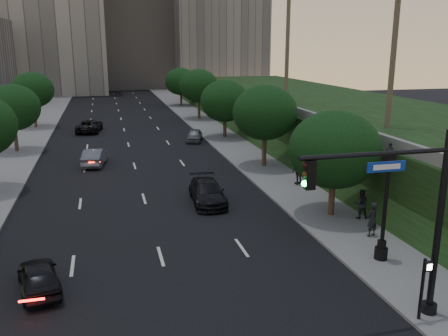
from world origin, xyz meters
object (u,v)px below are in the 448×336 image
object	(u,v)px
sedan_far_left	(89,126)
sedan_far_right	(194,135)
pedestrian_a	(372,219)
traffic_signal_mast	(412,225)
sedan_near_left	(39,277)
sedan_near_right	(207,192)
pedestrian_c	(299,171)
street_lamp	(385,208)
sedan_mid_left	(95,157)
pedestrian_b	(361,204)

from	to	relation	value
sedan_far_left	sedan_far_right	size ratio (longest dim) A/B	1.43
sedan_far_left	pedestrian_a	bearing A→B (deg)	120.89
traffic_signal_mast	sedan_near_left	size ratio (longest dim) A/B	1.88
sedan_near_right	pedestrian_c	size ratio (longest dim) A/B	2.60
sedan_far_right	traffic_signal_mast	bearing A→B (deg)	-72.31
street_lamp	sedan_mid_left	size ratio (longest dim) A/B	1.29
traffic_signal_mast	pedestrian_c	xyz separation A→B (m)	(3.02, 16.74, -2.58)
sedan_near_right	sedan_far_right	size ratio (longest dim) A/B	1.31
pedestrian_b	sedan_mid_left	bearing A→B (deg)	-37.11
traffic_signal_mast	sedan_far_left	xyz separation A→B (m)	(-11.83, 43.04, -2.93)
traffic_signal_mast	pedestrian_c	world-z (taller)	traffic_signal_mast
pedestrian_a	pedestrian_b	bearing A→B (deg)	-124.38
street_lamp	sedan_near_left	xyz separation A→B (m)	(-14.95, 1.03, -2.00)
traffic_signal_mast	pedestrian_b	bearing A→B (deg)	68.65
sedan_near_right	pedestrian_b	distance (m)	9.38
street_lamp	sedan_near_right	distance (m)	12.02
sedan_near_left	sedan_far_right	size ratio (longest dim) A/B	1.00
sedan_near_right	pedestrian_c	world-z (taller)	pedestrian_c
street_lamp	pedestrian_c	distance (m)	12.42
sedan_mid_left	pedestrian_a	xyz separation A→B (m)	(14.00, -19.62, 0.34)
sedan_far_left	pedestrian_c	distance (m)	30.20
sedan_mid_left	pedestrian_a	world-z (taller)	pedestrian_a
street_lamp	pedestrian_c	size ratio (longest dim) A/B	2.98
sedan_mid_left	pedestrian_b	distance (m)	22.66
sedan_mid_left	pedestrian_c	distance (m)	17.23
street_lamp	sedan_far_left	distance (m)	40.98
traffic_signal_mast	sedan_near_right	bearing A→B (deg)	105.37
street_lamp	pedestrian_b	distance (m)	5.57
sedan_near_left	sedan_near_right	xyz separation A→B (m)	(9.01, 9.24, 0.08)
traffic_signal_mast	pedestrian_b	world-z (taller)	traffic_signal_mast
traffic_signal_mast	pedestrian_b	size ratio (longest dim) A/B	4.06
sedan_near_left	pedestrian_b	distance (m)	17.24
sedan_mid_left	pedestrian_c	bearing A→B (deg)	154.23
sedan_mid_left	sedan_near_right	distance (m)	13.83
sedan_far_right	pedestrian_b	size ratio (longest dim) A/B	2.17
pedestrian_a	pedestrian_b	distance (m)	2.57
pedestrian_a	pedestrian_b	xyz separation A→B (m)	(0.77, 2.45, -0.05)
traffic_signal_mast	sedan_far_left	size ratio (longest dim) A/B	1.31
sedan_near_left	sedan_far_right	xyz separation A→B (m)	(11.97, 29.12, 0.00)
sedan_far_left	sedan_mid_left	bearing A→B (deg)	101.26
traffic_signal_mast	pedestrian_c	bearing A→B (deg)	79.78
street_lamp	pedestrian_c	world-z (taller)	street_lamp
street_lamp	pedestrian_a	world-z (taller)	street_lamp
pedestrian_a	pedestrian_c	xyz separation A→B (m)	(0.08, 9.71, 0.03)
pedestrian_c	sedan_far_left	bearing A→B (deg)	-73.51
pedestrian_b	traffic_signal_mast	bearing A→B (deg)	80.82
sedan_far_left	sedan_near_right	distance (m)	29.35
street_lamp	pedestrian_b	world-z (taller)	street_lamp
pedestrian_a	sedan_mid_left	bearing A→B (deg)	-71.36
traffic_signal_mast	sedan_near_left	world-z (taller)	traffic_signal_mast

